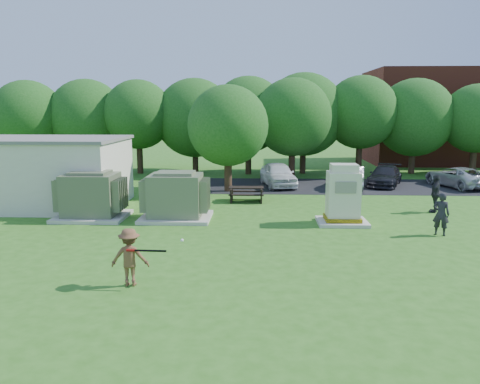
{
  "coord_description": "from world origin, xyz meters",
  "views": [
    {
      "loc": [
        0.8,
        -15.18,
        4.75
      ],
      "look_at": [
        0.0,
        4.0,
        1.3
      ],
      "focal_mm": 35.0,
      "sensor_mm": 36.0,
      "label": 1
    }
  ],
  "objects_px": {
    "generator_cabinet": "(343,198)",
    "car_silver_a": "(351,177)",
    "transformer_right": "(176,197)",
    "person_walking_right": "(435,194)",
    "car_white": "(278,174)",
    "car_dark": "(385,176)",
    "picnic_table": "(246,192)",
    "person_by_generator": "(441,214)",
    "car_silver_b": "(457,177)",
    "transformer_left": "(91,196)",
    "batter": "(130,257)"
  },
  "relations": [
    {
      "from": "batter",
      "to": "car_silver_b",
      "type": "relative_size",
      "value": 0.36
    },
    {
      "from": "car_silver_b",
      "to": "transformer_right",
      "type": "bearing_deg",
      "value": 13.21
    },
    {
      "from": "person_walking_right",
      "to": "batter",
      "type": "bearing_deg",
      "value": -20.19
    },
    {
      "from": "transformer_right",
      "to": "picnic_table",
      "type": "relative_size",
      "value": 1.69
    },
    {
      "from": "generator_cabinet",
      "to": "picnic_table",
      "type": "bearing_deg",
      "value": 132.29
    },
    {
      "from": "car_white",
      "to": "car_silver_a",
      "type": "distance_m",
      "value": 4.43
    },
    {
      "from": "car_dark",
      "to": "car_silver_b",
      "type": "bearing_deg",
      "value": 17.99
    },
    {
      "from": "picnic_table",
      "to": "car_silver_a",
      "type": "relative_size",
      "value": 0.44
    },
    {
      "from": "batter",
      "to": "car_dark",
      "type": "bearing_deg",
      "value": -126.1
    },
    {
      "from": "car_white",
      "to": "car_dark",
      "type": "height_order",
      "value": "car_white"
    },
    {
      "from": "generator_cabinet",
      "to": "transformer_left",
      "type": "bearing_deg",
      "value": 177.14
    },
    {
      "from": "batter",
      "to": "car_dark",
      "type": "relative_size",
      "value": 0.38
    },
    {
      "from": "car_silver_a",
      "to": "car_dark",
      "type": "relative_size",
      "value": 0.96
    },
    {
      "from": "car_silver_a",
      "to": "person_walking_right",
      "type": "bearing_deg",
      "value": 121.76
    },
    {
      "from": "car_white",
      "to": "batter",
      "type": "bearing_deg",
      "value": -116.11
    },
    {
      "from": "picnic_table",
      "to": "person_walking_right",
      "type": "relative_size",
      "value": 1.01
    },
    {
      "from": "person_walking_right",
      "to": "car_dark",
      "type": "bearing_deg",
      "value": -147.36
    },
    {
      "from": "transformer_left",
      "to": "car_silver_a",
      "type": "xyz_separation_m",
      "value": [
        12.87,
        8.56,
        -0.3
      ]
    },
    {
      "from": "person_by_generator",
      "to": "car_white",
      "type": "bearing_deg",
      "value": -35.91
    },
    {
      "from": "car_white",
      "to": "car_silver_b",
      "type": "xyz_separation_m",
      "value": [
        10.92,
        0.11,
        -0.11
      ]
    },
    {
      "from": "picnic_table",
      "to": "batter",
      "type": "height_order",
      "value": "batter"
    },
    {
      "from": "generator_cabinet",
      "to": "person_by_generator",
      "type": "height_order",
      "value": "generator_cabinet"
    },
    {
      "from": "generator_cabinet",
      "to": "picnic_table",
      "type": "distance_m",
      "value": 6.16
    },
    {
      "from": "picnic_table",
      "to": "transformer_left",
      "type": "bearing_deg",
      "value": -148.99
    },
    {
      "from": "transformer_left",
      "to": "car_dark",
      "type": "relative_size",
      "value": 0.72
    },
    {
      "from": "person_walking_right",
      "to": "car_silver_a",
      "type": "relative_size",
      "value": 0.43
    },
    {
      "from": "picnic_table",
      "to": "car_white",
      "type": "relative_size",
      "value": 0.41
    },
    {
      "from": "batter",
      "to": "person_by_generator",
      "type": "distance_m",
      "value": 11.71
    },
    {
      "from": "generator_cabinet",
      "to": "car_white",
      "type": "bearing_deg",
      "value": 103.65
    },
    {
      "from": "batter",
      "to": "person_walking_right",
      "type": "xyz_separation_m",
      "value": [
        11.59,
        9.53,
        0.08
      ]
    },
    {
      "from": "person_by_generator",
      "to": "car_silver_a",
      "type": "distance_m",
      "value": 10.86
    },
    {
      "from": "generator_cabinet",
      "to": "person_by_generator",
      "type": "distance_m",
      "value": 3.79
    },
    {
      "from": "car_dark",
      "to": "person_by_generator",
      "type": "bearing_deg",
      "value": -71.91
    },
    {
      "from": "transformer_right",
      "to": "car_silver_b",
      "type": "distance_m",
      "value": 18.12
    },
    {
      "from": "person_walking_right",
      "to": "person_by_generator",
      "type": "bearing_deg",
      "value": 13.07
    },
    {
      "from": "car_dark",
      "to": "picnic_table",
      "type": "bearing_deg",
      "value": -124.59
    },
    {
      "from": "person_walking_right",
      "to": "car_silver_a",
      "type": "distance_m",
      "value": 7.22
    },
    {
      "from": "transformer_left",
      "to": "transformer_right",
      "type": "height_order",
      "value": "same"
    },
    {
      "from": "transformer_right",
      "to": "car_white",
      "type": "height_order",
      "value": "transformer_right"
    },
    {
      "from": "car_silver_a",
      "to": "car_silver_b",
      "type": "distance_m",
      "value": 6.53
    },
    {
      "from": "car_silver_b",
      "to": "picnic_table",
      "type": "bearing_deg",
      "value": 4.88
    },
    {
      "from": "car_white",
      "to": "car_dark",
      "type": "bearing_deg",
      "value": -6.55
    },
    {
      "from": "picnic_table",
      "to": "car_white",
      "type": "height_order",
      "value": "car_white"
    },
    {
      "from": "person_walking_right",
      "to": "car_silver_b",
      "type": "relative_size",
      "value": 0.4
    },
    {
      "from": "person_by_generator",
      "to": "car_silver_a",
      "type": "bearing_deg",
      "value": -56.14
    },
    {
      "from": "person_by_generator",
      "to": "car_white",
      "type": "relative_size",
      "value": 0.38
    },
    {
      "from": "car_dark",
      "to": "car_silver_b",
      "type": "distance_m",
      "value": 4.3
    },
    {
      "from": "transformer_right",
      "to": "person_walking_right",
      "type": "relative_size",
      "value": 1.71
    },
    {
      "from": "generator_cabinet",
      "to": "car_silver_a",
      "type": "relative_size",
      "value": 0.62
    },
    {
      "from": "transformer_right",
      "to": "person_walking_right",
      "type": "bearing_deg",
      "value": 8.78
    }
  ]
}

